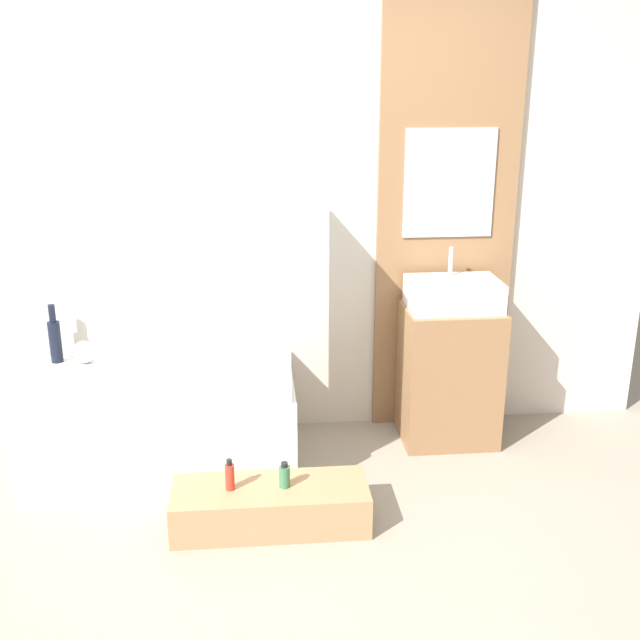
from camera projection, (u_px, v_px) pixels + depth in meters
ground_plane at (308, 596)px, 2.99m from camera, size 12.00×12.00×0.00m
wall_tiled_back at (285, 206)px, 4.08m from camera, size 4.20×0.06×2.60m
wall_wood_accent at (447, 204)px, 4.11m from camera, size 0.77×0.04×2.60m
bathtub at (165, 422)px, 3.94m from camera, size 1.35×0.78×0.49m
glass_shower_screen at (286, 278)px, 3.66m from camera, size 0.01×0.55×1.10m
wooden_step_bench at (270, 506)px, 3.43m from camera, size 0.90×0.33×0.20m
vanity_cabinet at (449, 374)px, 4.18m from camera, size 0.52×0.42×0.78m
sink at (453, 294)px, 4.03m from camera, size 0.49×0.33×0.32m
vase_tall_dark at (55, 339)px, 4.06m from camera, size 0.06×0.06×0.33m
vase_round_light at (84, 352)px, 4.06m from camera, size 0.12×0.12×0.12m
bottle_soap_primary at (230, 476)px, 3.37m from camera, size 0.04×0.04×0.15m
bottle_soap_secondary at (285, 476)px, 3.39m from camera, size 0.05×0.05×0.12m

